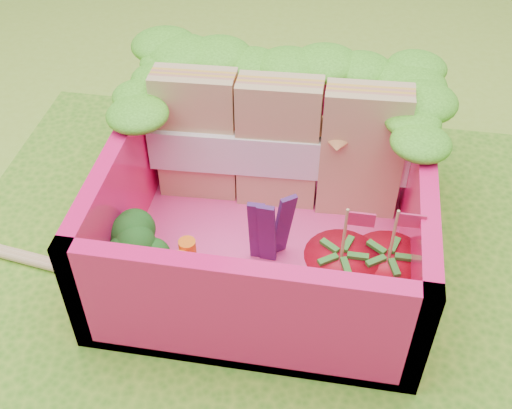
{
  "coord_description": "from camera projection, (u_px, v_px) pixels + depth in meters",
  "views": [
    {
      "loc": [
        0.38,
        -1.72,
        2.14
      ],
      "look_at": [
        0.05,
        0.25,
        0.28
      ],
      "focal_mm": 45.0,
      "sensor_mm": 36.0,
      "label": 1
    }
  ],
  "objects": [
    {
      "name": "ground",
      "position": [
        234.0,
        290.0,
        2.74
      ],
      "size": [
        14.0,
        14.0,
        0.0
      ],
      "primitive_type": "plane",
      "color": "#93B934",
      "rests_on": "ground"
    },
    {
      "name": "sandwich_stack",
      "position": [
        279.0,
        145.0,
        2.85
      ],
      "size": [
        1.16,
        0.23,
        0.64
      ],
      "color": "tan",
      "rests_on": "bento_floor"
    },
    {
      "name": "bento_box",
      "position": [
        268.0,
        202.0,
        2.71
      ],
      "size": [
        1.3,
        1.3,
        0.55
      ],
      "color": "#FE1569",
      "rests_on": "placemat"
    },
    {
      "name": "lettuce_ruffle",
      "position": [
        286.0,
        74.0,
        2.82
      ],
      "size": [
        1.43,
        0.83,
        0.11
      ],
      "color": "#348418",
      "rests_on": "bento_box"
    },
    {
      "name": "placemat",
      "position": [
        234.0,
        288.0,
        2.73
      ],
      "size": [
        2.6,
        2.6,
        0.03
      ],
      "primitive_type": "cube",
      "color": "#4E9421",
      "rests_on": "ground"
    },
    {
      "name": "strawberry_left",
      "position": [
        338.0,
        280.0,
        2.49
      ],
      "size": [
        0.28,
        0.28,
        0.52
      ],
      "color": "red",
      "rests_on": "bento_floor"
    },
    {
      "name": "carrot_sticks",
      "position": [
        186.0,
        270.0,
        2.56
      ],
      "size": [
        0.08,
        0.14,
        0.26
      ],
      "color": "orange",
      "rests_on": "bento_floor"
    },
    {
      "name": "strawberry_right",
      "position": [
        384.0,
        281.0,
        2.49
      ],
      "size": [
        0.28,
        0.28,
        0.52
      ],
      "color": "red",
      "rests_on": "bento_floor"
    },
    {
      "name": "broccoli",
      "position": [
        131.0,
        251.0,
        2.57
      ],
      "size": [
        0.34,
        0.34,
        0.24
      ],
      "color": "#6FAE54",
      "rests_on": "bento_floor"
    },
    {
      "name": "purple_wedges",
      "position": [
        269.0,
        230.0,
        2.63
      ],
      "size": [
        0.17,
        0.1,
        0.38
      ],
      "color": "#3A1650",
      "rests_on": "bento_floor"
    },
    {
      "name": "bento_floor",
      "position": [
        268.0,
        242.0,
        2.88
      ],
      "size": [
        1.3,
        1.3,
        0.05
      ],
      "primitive_type": "cube",
      "color": "#FD4095",
      "rests_on": "placemat"
    },
    {
      "name": "chopsticks",
      "position": [
        27.0,
        258.0,
        2.81
      ],
      "size": [
        2.26,
        0.37,
        0.04
      ],
      "color": "#D9AE77",
      "rests_on": "placemat"
    },
    {
      "name": "snap_peas",
      "position": [
        356.0,
        287.0,
        2.62
      ],
      "size": [
        0.6,
        0.55,
        0.05
      ],
      "color": "#74C23D",
      "rests_on": "bento_floor"
    }
  ]
}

